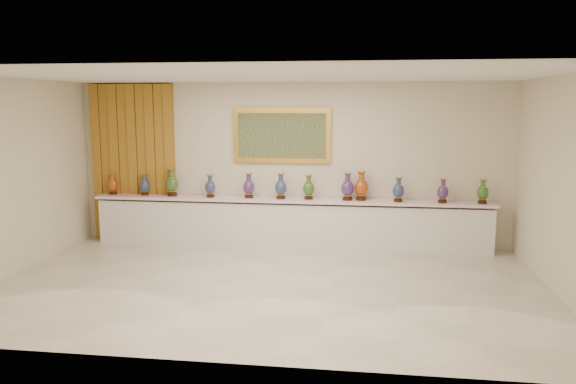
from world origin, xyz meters
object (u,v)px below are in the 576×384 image
(vase_0, at_px, (113,185))
(vase_2, at_px, (172,184))
(vase_1, at_px, (145,186))
(counter, at_px, (289,223))

(vase_0, height_order, vase_2, vase_2)
(vase_0, bearing_deg, vase_1, 0.76)
(vase_1, distance_m, vase_2, 0.55)
(counter, distance_m, vase_2, 2.33)
(vase_1, height_order, vase_2, vase_2)
(counter, height_order, vase_1, vase_1)
(counter, relative_size, vase_1, 18.20)
(vase_2, bearing_deg, vase_1, 178.66)
(counter, height_order, vase_0, vase_0)
(vase_1, bearing_deg, vase_0, -179.24)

